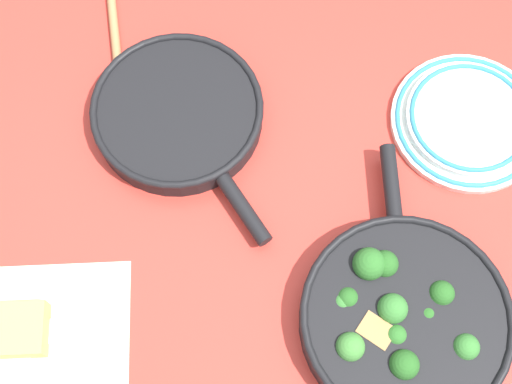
{
  "coord_description": "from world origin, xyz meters",
  "views": [
    {
      "loc": [
        -0.03,
        -0.39,
        1.77
      ],
      "look_at": [
        0.0,
        0.0,
        0.75
      ],
      "focal_mm": 50.0,
      "sensor_mm": 36.0,
      "label": 1
    }
  ],
  "objects_px": {
    "dinner_plate_stack": "(468,120)",
    "skillet_eggs": "(179,114)",
    "cheese_block": "(12,330)",
    "wooden_spoon": "(117,56)",
    "skillet_broccoli": "(402,318)"
  },
  "relations": [
    {
      "from": "wooden_spoon",
      "to": "cheese_block",
      "type": "height_order",
      "value": "cheese_block"
    },
    {
      "from": "skillet_broccoli",
      "to": "dinner_plate_stack",
      "type": "xyz_separation_m",
      "value": [
        0.16,
        0.31,
        -0.02
      ]
    },
    {
      "from": "cheese_block",
      "to": "wooden_spoon",
      "type": "bearing_deg",
      "value": 71.71
    },
    {
      "from": "wooden_spoon",
      "to": "dinner_plate_stack",
      "type": "xyz_separation_m",
      "value": [
        0.56,
        -0.16,
        0.01
      ]
    },
    {
      "from": "skillet_eggs",
      "to": "cheese_block",
      "type": "relative_size",
      "value": 3.71
    },
    {
      "from": "skillet_broccoli",
      "to": "cheese_block",
      "type": "bearing_deg",
      "value": 89.79
    },
    {
      "from": "wooden_spoon",
      "to": "skillet_broccoli",
      "type": "bearing_deg",
      "value": 35.8
    },
    {
      "from": "skillet_broccoli",
      "to": "wooden_spoon",
      "type": "relative_size",
      "value": 1.07
    },
    {
      "from": "skillet_eggs",
      "to": "wooden_spoon",
      "type": "height_order",
      "value": "skillet_eggs"
    },
    {
      "from": "skillet_broccoli",
      "to": "dinner_plate_stack",
      "type": "relative_size",
      "value": 1.7
    },
    {
      "from": "skillet_broccoli",
      "to": "cheese_block",
      "type": "relative_size",
      "value": 4.2
    },
    {
      "from": "dinner_plate_stack",
      "to": "skillet_eggs",
      "type": "bearing_deg",
      "value": 175.01
    },
    {
      "from": "dinner_plate_stack",
      "to": "cheese_block",
      "type": "bearing_deg",
      "value": -158.14
    },
    {
      "from": "cheese_block",
      "to": "dinner_plate_stack",
      "type": "height_order",
      "value": "cheese_block"
    },
    {
      "from": "skillet_broccoli",
      "to": "cheese_block",
      "type": "distance_m",
      "value": 0.55
    }
  ]
}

